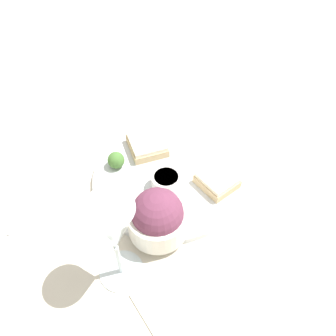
% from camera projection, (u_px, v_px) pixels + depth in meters
% --- Properties ---
extents(ground_plane, '(4.00, 4.00, 0.00)m').
position_uv_depth(ground_plane, '(168.00, 179.00, 0.68)').
color(ground_plane, beige).
extents(dinner_plate, '(0.31, 0.31, 0.01)m').
position_uv_depth(dinner_plate, '(168.00, 177.00, 0.67)').
color(dinner_plate, silver).
rests_on(dinner_plate, ground_plane).
extents(salad_bowl, '(0.10, 0.10, 0.09)m').
position_uv_depth(salad_bowl, '(158.00, 217.00, 0.56)').
color(salad_bowl, silver).
rests_on(salad_bowl, dinner_plate).
extents(sauce_ramekin, '(0.06, 0.06, 0.03)m').
position_uv_depth(sauce_ramekin, '(166.00, 181.00, 0.63)').
color(sauce_ramekin, white).
rests_on(sauce_ramekin, dinner_plate).
extents(cheese_toast_near, '(0.11, 0.10, 0.03)m').
position_uv_depth(cheese_toast_near, '(147.00, 145.00, 0.71)').
color(cheese_toast_near, '#D1B27F').
rests_on(cheese_toast_near, dinner_plate).
extents(cheese_toast_far, '(0.08, 0.08, 0.03)m').
position_uv_depth(cheese_toast_far, '(217.00, 180.00, 0.64)').
color(cheese_toast_far, '#D1B27F').
rests_on(cheese_toast_far, dinner_plate).
extents(wine_glass, '(0.07, 0.07, 0.18)m').
position_uv_depth(wine_glass, '(112.00, 232.00, 0.45)').
color(wine_glass, silver).
rests_on(wine_glass, ground_plane).
extents(garnish, '(0.04, 0.04, 0.04)m').
position_uv_depth(garnish, '(116.00, 160.00, 0.67)').
color(garnish, '#477533').
rests_on(garnish, dinner_plate).
extents(napkin, '(0.15, 0.16, 0.01)m').
position_uv_depth(napkin, '(188.00, 303.00, 0.50)').
color(napkin, beige).
rests_on(napkin, ground_plane).
extents(fork, '(0.10, 0.18, 0.01)m').
position_uv_depth(fork, '(37.00, 193.00, 0.65)').
color(fork, silver).
rests_on(fork, ground_plane).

